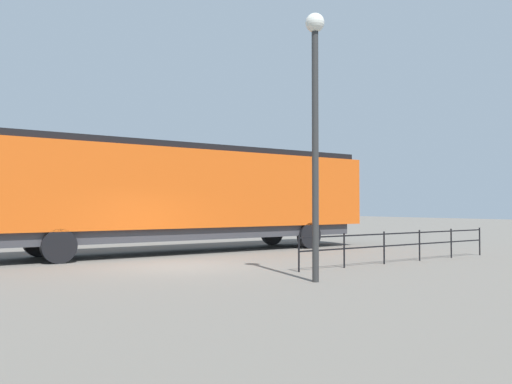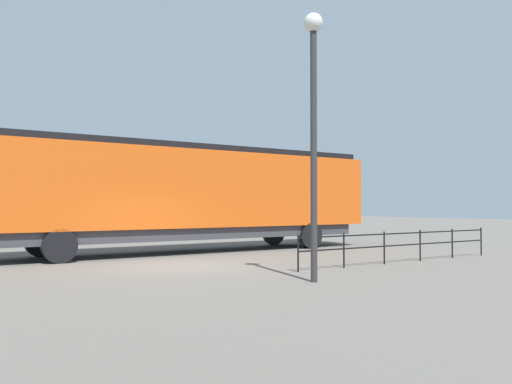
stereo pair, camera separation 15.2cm
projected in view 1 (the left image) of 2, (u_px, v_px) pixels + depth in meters
name	position (u px, v px, depth m)	size (l,w,h in m)	color
ground_plane	(178.00, 266.00, 15.85)	(120.00, 120.00, 0.00)	#666059
locomotive	(198.00, 193.00, 21.02)	(2.95, 16.14, 4.15)	#D15114
lamp_post	(315.00, 103.00, 12.72)	(0.46, 0.46, 6.48)	#2D2D2D
platform_fence	(402.00, 242.00, 16.96)	(0.05, 8.64, 1.02)	black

